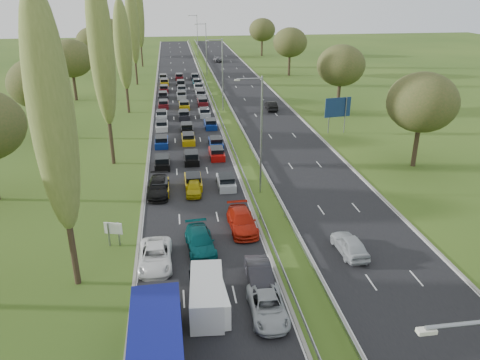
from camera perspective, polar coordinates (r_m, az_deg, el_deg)
ground at (r=83.59m, az=-2.23°, el=8.79°), size 260.00×260.00×0.00m
near_carriageway at (r=85.61m, az=-6.97°, el=8.97°), size 10.50×215.00×0.04m
far_carriageway at (r=86.94m, az=2.07°, el=9.33°), size 10.50×215.00×0.04m
central_reservation at (r=85.89m, az=-2.42°, el=9.53°), size 2.36×215.00×0.32m
lamp_columns at (r=80.42m, az=-2.14°, el=12.61°), size 0.18×140.18×12.00m
poplar_row at (r=69.73m, az=-14.97°, el=15.67°), size 2.80×127.80×22.44m
woodland_left at (r=67.01m, az=-24.11°, el=10.16°), size 8.00×166.00×11.10m
woodland_right at (r=74.01m, az=14.42°, el=12.39°), size 8.00×153.00×11.10m
traffic_queue_fill at (r=80.69m, az=-6.85°, el=8.46°), size 9.12×68.12×0.80m
near_car_2 at (r=36.74m, az=-10.28°, el=-9.14°), size 2.49×5.40×1.50m
near_car_3 at (r=48.69m, az=-9.94°, el=-0.84°), size 2.39×5.47×1.56m
near_car_7 at (r=38.21m, az=-4.88°, el=-7.47°), size 2.58×5.47×1.54m
near_car_8 at (r=48.36m, az=-5.63°, el=-0.91°), size 1.90×4.07×1.35m
near_car_9 at (r=33.85m, az=2.42°, el=-11.69°), size 1.84×4.90×1.60m
near_car_10 at (r=31.33m, az=3.40°, el=-15.16°), size 2.40×5.01×1.38m
near_car_11 at (r=41.12m, az=0.25°, el=-5.02°), size 2.39×5.58×1.60m
near_car_12 at (r=40.73m, az=0.22°, el=-5.55°), size 1.63×3.86×1.30m
far_car_0 at (r=38.63m, az=13.24°, el=-7.66°), size 2.06×4.68×1.57m
far_car_1 at (r=81.97m, az=3.82°, el=9.03°), size 1.66×4.60×1.51m
far_car_2 at (r=137.50m, az=-2.65°, el=14.52°), size 2.37×5.03×1.39m
blue_lorry at (r=26.95m, az=-9.99°, el=-19.08°), size 2.67×9.62×4.06m
white_van_front at (r=31.80m, az=-4.11°, el=-13.62°), size 2.11×5.39×2.17m
white_van_rear at (r=31.78m, az=-3.58°, el=-13.97°), size 1.83×4.66×1.87m
info_sign at (r=39.78m, az=-15.18°, el=-6.00°), size 1.47×0.52×2.10m
direction_sign at (r=69.32m, az=11.83°, el=8.48°), size 3.97×0.71×5.20m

